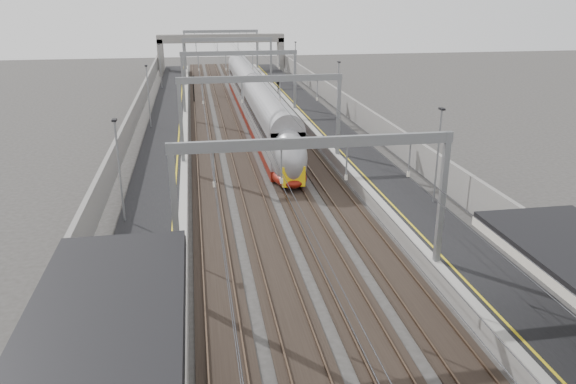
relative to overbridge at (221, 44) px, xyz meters
name	(u,v)px	position (x,y,z in m)	size (l,w,h in m)	color
platform_left	(164,158)	(-8.00, -55.00, -4.81)	(4.00, 120.00, 1.00)	black
platform_right	(347,150)	(8.00, -55.00, -4.81)	(4.00, 120.00, 1.00)	black
tracks	(258,159)	(0.00, -55.00, -5.26)	(11.40, 140.00, 0.20)	black
overhead_line	(249,77)	(0.00, -48.38, 0.83)	(13.00, 140.00, 6.60)	gray
overbridge	(221,44)	(0.00, 0.00, 0.00)	(22.00, 2.20, 6.90)	gray
wall_left	(123,147)	(-11.20, -55.00, -3.71)	(0.30, 120.00, 3.20)	gray
wall_right	(383,136)	(11.20, -55.00, -3.71)	(0.30, 120.00, 3.20)	gray
train	(257,106)	(1.50, -41.75, -3.24)	(2.67, 48.57, 4.22)	maroon
signal_green	(193,84)	(-5.20, -27.08, -2.89)	(0.32, 0.32, 3.48)	black
signal_red_near	(260,86)	(3.20, -30.18, -2.89)	(0.32, 0.32, 3.48)	black
signal_red_far	(278,87)	(5.40, -30.94, -2.89)	(0.32, 0.32, 3.48)	black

